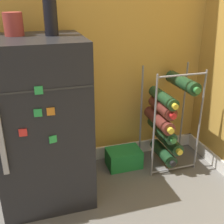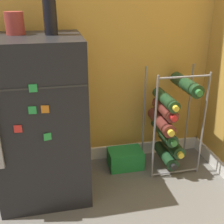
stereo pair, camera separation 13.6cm
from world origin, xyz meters
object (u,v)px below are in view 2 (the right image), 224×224
(mini_fridge, at_px, (41,120))
(soda_box, at_px, (125,158))
(fridge_top_cup, at_px, (15,23))
(wine_rack, at_px, (169,121))
(fridge_top_bottle, at_px, (50,10))

(mini_fridge, xyz_separation_m, soda_box, (0.52, 0.12, -0.39))
(mini_fridge, xyz_separation_m, fridge_top_cup, (-0.08, 0.07, 0.51))
(wine_rack, bearing_deg, fridge_top_bottle, -176.89)
(mini_fridge, relative_size, wine_rack, 1.33)
(mini_fridge, relative_size, fridge_top_bottle, 3.40)
(wine_rack, distance_m, fridge_top_cup, 1.07)
(wine_rack, distance_m, fridge_top_bottle, 0.98)
(soda_box, distance_m, fridge_top_bottle, 1.06)
(soda_box, xyz_separation_m, fridge_top_bottle, (-0.43, -0.10, 0.96))
(wine_rack, distance_m, soda_box, 0.39)
(fridge_top_bottle, bearing_deg, mini_fridge, -163.42)
(mini_fridge, distance_m, fridge_top_cup, 0.52)
(wine_rack, height_order, soda_box, wine_rack)
(mini_fridge, height_order, wine_rack, mini_fridge)
(mini_fridge, xyz_separation_m, wine_rack, (0.79, 0.07, -0.11))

